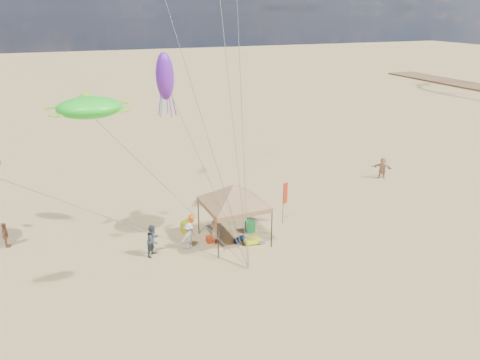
{
  "coord_description": "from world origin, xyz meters",
  "views": [
    {
      "loc": [
        -8.49,
        -18.79,
        12.72
      ],
      "look_at": [
        0.0,
        3.0,
        4.0
      ],
      "focal_mm": 34.51,
      "sensor_mm": 36.0,
      "label": 1
    }
  ],
  "objects_px": {
    "cooler_red": "(211,239)",
    "person_far_c": "(382,168)",
    "feather_flag": "(285,196)",
    "person_far_a": "(5,235)",
    "chair_green": "(250,226)",
    "beach_cart": "(252,241)",
    "cooler_blue": "(252,209)",
    "person_near_c": "(189,236)",
    "canopy_tent": "(234,187)",
    "person_near_a": "(215,229)",
    "chair_yellow": "(185,227)",
    "person_near_b": "(153,240)"
  },
  "relations": [
    {
      "from": "feather_flag",
      "to": "beach_cart",
      "type": "bearing_deg",
      "value": -147.1
    },
    {
      "from": "chair_yellow",
      "to": "beach_cart",
      "type": "xyz_separation_m",
      "value": [
        3.2,
        -2.82,
        -0.15
      ]
    },
    {
      "from": "chair_yellow",
      "to": "person_near_a",
      "type": "distance_m",
      "value": 2.44
    },
    {
      "from": "cooler_blue",
      "to": "person_far_a",
      "type": "distance_m",
      "value": 14.83
    },
    {
      "from": "beach_cart",
      "to": "person_near_a",
      "type": "relative_size",
      "value": 0.47
    },
    {
      "from": "cooler_red",
      "to": "person_near_a",
      "type": "bearing_deg",
      "value": -55.67
    },
    {
      "from": "chair_green",
      "to": "person_near_c",
      "type": "xyz_separation_m",
      "value": [
        -4.0,
        -0.67,
        0.41
      ]
    },
    {
      "from": "canopy_tent",
      "to": "beach_cart",
      "type": "height_order",
      "value": "canopy_tent"
    },
    {
      "from": "chair_yellow",
      "to": "person_far_a",
      "type": "bearing_deg",
      "value": 169.1
    },
    {
      "from": "canopy_tent",
      "to": "chair_green",
      "type": "xyz_separation_m",
      "value": [
        1.28,
        0.66,
        -2.99
      ]
    },
    {
      "from": "feather_flag",
      "to": "chair_green",
      "type": "xyz_separation_m",
      "value": [
        -2.5,
        -0.42,
        -1.47
      ]
    },
    {
      "from": "cooler_red",
      "to": "person_near_c",
      "type": "xyz_separation_m",
      "value": [
        -1.39,
        -0.24,
        0.57
      ]
    },
    {
      "from": "person_near_b",
      "to": "person_far_a",
      "type": "distance_m",
      "value": 8.56
    },
    {
      "from": "person_near_b",
      "to": "person_near_c",
      "type": "distance_m",
      "value": 2.0
    },
    {
      "from": "feather_flag",
      "to": "person_near_b",
      "type": "xyz_separation_m",
      "value": [
        -8.49,
        -1.14,
        -0.91
      ]
    },
    {
      "from": "chair_green",
      "to": "cooler_red",
      "type": "bearing_deg",
      "value": -170.55
    },
    {
      "from": "feather_flag",
      "to": "cooler_blue",
      "type": "relative_size",
      "value": 5.01
    },
    {
      "from": "person_far_c",
      "to": "canopy_tent",
      "type": "bearing_deg",
      "value": -113.84
    },
    {
      "from": "cooler_blue",
      "to": "person_near_b",
      "type": "xyz_separation_m",
      "value": [
        -7.21,
        -3.4,
        0.72
      ]
    },
    {
      "from": "person_far_c",
      "to": "chair_green",
      "type": "bearing_deg",
      "value": -114.5
    },
    {
      "from": "person_near_a",
      "to": "person_near_b",
      "type": "bearing_deg",
      "value": -29.68
    },
    {
      "from": "cooler_red",
      "to": "person_far_c",
      "type": "height_order",
      "value": "person_far_c"
    },
    {
      "from": "chair_yellow",
      "to": "person_far_c",
      "type": "bearing_deg",
      "value": 11.87
    },
    {
      "from": "chair_green",
      "to": "person_near_b",
      "type": "height_order",
      "value": "person_near_b"
    },
    {
      "from": "feather_flag",
      "to": "chair_yellow",
      "type": "height_order",
      "value": "feather_flag"
    },
    {
      "from": "beach_cart",
      "to": "chair_yellow",
      "type": "bearing_deg",
      "value": 138.65
    },
    {
      "from": "chair_green",
      "to": "feather_flag",
      "type": "bearing_deg",
      "value": 9.55
    },
    {
      "from": "person_near_c",
      "to": "person_far_a",
      "type": "bearing_deg",
      "value": -46.17
    },
    {
      "from": "chair_yellow",
      "to": "beach_cart",
      "type": "bearing_deg",
      "value": -41.35
    },
    {
      "from": "cooler_red",
      "to": "chair_yellow",
      "type": "xyz_separation_m",
      "value": [
        -1.06,
        1.75,
        0.16
      ]
    },
    {
      "from": "cooler_blue",
      "to": "chair_yellow",
      "type": "xyz_separation_m",
      "value": [
        -4.89,
        -1.37,
        0.16
      ]
    },
    {
      "from": "person_near_c",
      "to": "beach_cart",
      "type": "bearing_deg",
      "value": 142.79
    },
    {
      "from": "chair_green",
      "to": "person_far_c",
      "type": "relative_size",
      "value": 0.41
    },
    {
      "from": "beach_cart",
      "to": "person_far_c",
      "type": "bearing_deg",
      "value": 24.8
    },
    {
      "from": "feather_flag",
      "to": "person_far_a",
      "type": "xyz_separation_m",
      "value": [
        -16.09,
        2.81,
        -1.08
      ]
    },
    {
      "from": "chair_green",
      "to": "beach_cart",
      "type": "distance_m",
      "value": 1.58
    },
    {
      "from": "cooler_red",
      "to": "cooler_blue",
      "type": "xyz_separation_m",
      "value": [
        3.83,
        3.12,
        0.0
      ]
    },
    {
      "from": "beach_cart",
      "to": "person_near_b",
      "type": "bearing_deg",
      "value": 171.91
    },
    {
      "from": "cooler_red",
      "to": "beach_cart",
      "type": "height_order",
      "value": "cooler_red"
    },
    {
      "from": "feather_flag",
      "to": "person_far_c",
      "type": "xyz_separation_m",
      "value": [
        10.89,
        4.49,
        -0.96
      ]
    },
    {
      "from": "cooler_blue",
      "to": "person_near_c",
      "type": "bearing_deg",
      "value": -147.26
    },
    {
      "from": "person_near_c",
      "to": "person_far_c",
      "type": "bearing_deg",
      "value": 173.76
    },
    {
      "from": "feather_flag",
      "to": "beach_cart",
      "type": "height_order",
      "value": "feather_flag"
    },
    {
      "from": "person_near_b",
      "to": "person_far_c",
      "type": "bearing_deg",
      "value": -31.14
    },
    {
      "from": "person_near_a",
      "to": "person_near_c",
      "type": "bearing_deg",
      "value": -30.72
    },
    {
      "from": "beach_cart",
      "to": "cooler_blue",
      "type": "bearing_deg",
      "value": 68.02
    },
    {
      "from": "canopy_tent",
      "to": "cooler_red",
      "type": "relative_size",
      "value": 12.05
    },
    {
      "from": "person_near_b",
      "to": "person_far_c",
      "type": "xyz_separation_m",
      "value": [
        19.39,
        5.62,
        -0.05
      ]
    },
    {
      "from": "person_far_a",
      "to": "canopy_tent",
      "type": "bearing_deg",
      "value": -106.1
    },
    {
      "from": "feather_flag",
      "to": "cooler_blue",
      "type": "xyz_separation_m",
      "value": [
        -1.28,
        2.26,
        -1.63
      ]
    }
  ]
}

